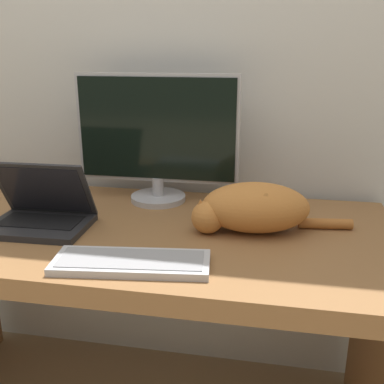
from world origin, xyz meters
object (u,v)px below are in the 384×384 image
(cat, at_px, (253,207))
(monitor, at_px, (157,138))
(laptop, at_px, (41,214))
(external_keyboard, at_px, (131,262))

(cat, bearing_deg, monitor, 140.30)
(monitor, distance_m, laptop, 0.46)
(laptop, distance_m, cat, 0.64)
(laptop, distance_m, external_keyboard, 0.41)
(external_keyboard, bearing_deg, cat, 38.26)
(monitor, xyz_separation_m, laptop, (-0.29, -0.31, -0.19))
(laptop, bearing_deg, external_keyboard, -31.07)
(laptop, bearing_deg, monitor, 45.75)
(monitor, bearing_deg, external_keyboard, -82.95)
(monitor, height_order, cat, monitor)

